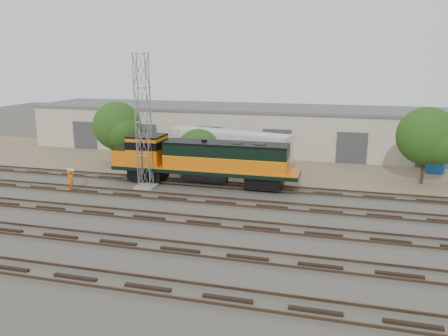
% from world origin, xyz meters
% --- Properties ---
extents(ground, '(140.00, 140.00, 0.00)m').
position_xyz_m(ground, '(0.00, 0.00, 0.00)').
color(ground, '#47423A').
rests_on(ground, ground).
extents(dirt_strip, '(80.00, 16.00, 0.02)m').
position_xyz_m(dirt_strip, '(0.00, 15.00, 0.01)').
color(dirt_strip, '#726047').
rests_on(dirt_strip, ground).
extents(tracks, '(80.00, 20.40, 0.28)m').
position_xyz_m(tracks, '(0.00, -3.00, 0.08)').
color(tracks, black).
rests_on(tracks, ground).
extents(warehouse, '(58.40, 10.40, 5.30)m').
position_xyz_m(warehouse, '(0.04, 22.98, 2.65)').
color(warehouse, beige).
rests_on(warehouse, ground).
extents(locomotive, '(16.70, 2.93, 4.01)m').
position_xyz_m(locomotive, '(-2.98, 6.00, 2.31)').
color(locomotive, black).
rests_on(locomotive, tracks).
extents(signal_tower, '(1.67, 1.67, 11.37)m').
position_xyz_m(signal_tower, '(-7.42, 4.01, 5.53)').
color(signal_tower, gray).
rests_on(signal_tower, ground).
extents(sign_post, '(0.79, 0.23, 1.97)m').
position_xyz_m(sign_post, '(-13.15, 1.59, 1.38)').
color(sign_post, gray).
rests_on(sign_post, ground).
extents(worker, '(0.75, 0.59, 1.80)m').
position_xyz_m(worker, '(-13.14, 1.42, 0.90)').
color(worker, '#EA5A0D').
rests_on(worker, ground).
extents(semi_trailer, '(13.04, 5.59, 3.94)m').
position_xyz_m(semi_trailer, '(-1.71, 11.82, 2.48)').
color(semi_trailer, silver).
rests_on(semi_trailer, ground).
extents(dumpster_blue, '(1.65, 1.55, 1.50)m').
position_xyz_m(dumpster_blue, '(17.93, 15.96, 0.75)').
color(dumpster_blue, navy).
rests_on(dumpster_blue, ground).
extents(tree_west, '(5.31, 5.06, 6.62)m').
position_xyz_m(tree_west, '(-13.72, 11.38, 3.96)').
color(tree_west, '#382619').
rests_on(tree_west, ground).
extents(tree_mid, '(4.77, 4.54, 4.54)m').
position_xyz_m(tree_mid, '(-4.49, 10.42, 1.89)').
color(tree_mid, '#382619').
rests_on(tree_mid, ground).
extents(tree_east, '(5.36, 5.10, 6.89)m').
position_xyz_m(tree_east, '(16.27, 11.26, 4.20)').
color(tree_east, '#382619').
rests_on(tree_east, ground).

